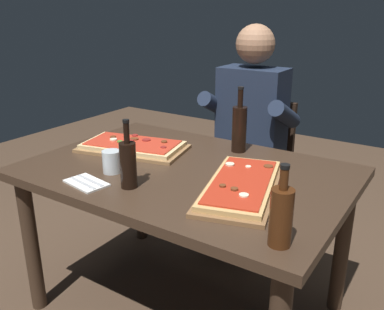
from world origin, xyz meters
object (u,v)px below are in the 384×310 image
at_px(pizza_rectangular_front, 133,146).
at_px(vinegar_bottle_green, 128,163).
at_px(wine_bottle_dark, 281,216).
at_px(seated_diner, 248,128).
at_px(pizza_rectangular_left, 241,185).
at_px(diner_chair, 255,163).
at_px(oil_bottle_amber, 239,128).
at_px(dining_table, 186,188).
at_px(tumbler_near_camera, 112,162).

distance_m(pizza_rectangular_front, vinegar_bottle_green, 0.46).
xyz_separation_m(wine_bottle_dark, seated_diner, (-0.64, 1.10, -0.10)).
xyz_separation_m(pizza_rectangular_left, diner_chair, (-0.36, 0.92, -0.27)).
xyz_separation_m(pizza_rectangular_left, vinegar_bottle_green, (-0.39, -0.22, 0.08)).
relative_size(pizza_rectangular_front, vinegar_bottle_green, 2.06).
bearing_deg(pizza_rectangular_front, oil_bottle_amber, 31.39).
bearing_deg(dining_table, pizza_rectangular_left, -12.34).
xyz_separation_m(wine_bottle_dark, diner_chair, (-0.64, 1.22, -0.35)).
distance_m(dining_table, wine_bottle_dark, 0.72).
bearing_deg(dining_table, oil_bottle_amber, 76.20).
bearing_deg(vinegar_bottle_green, tumbler_near_camera, 154.70).
xyz_separation_m(pizza_rectangular_left, tumbler_near_camera, (-0.55, -0.14, 0.03)).
height_order(tumbler_near_camera, seated_diner, seated_diner).
bearing_deg(wine_bottle_dark, tumbler_near_camera, 169.36).
bearing_deg(tumbler_near_camera, seated_diner, 78.65).
bearing_deg(seated_diner, oil_bottle_amber, -70.49).
xyz_separation_m(pizza_rectangular_front, oil_bottle_amber, (0.45, 0.27, 0.10)).
relative_size(pizza_rectangular_left, vinegar_bottle_green, 2.26).
bearing_deg(diner_chair, vinegar_bottle_green, -91.09).
height_order(pizza_rectangular_left, tumbler_near_camera, tumbler_near_camera).
bearing_deg(wine_bottle_dark, diner_chair, 117.72).
bearing_deg(wine_bottle_dark, seated_diner, 120.24).
bearing_deg(dining_table, tumbler_near_camera, -139.63).
distance_m(wine_bottle_dark, oil_bottle_amber, 0.87).
bearing_deg(pizza_rectangular_left, tumbler_near_camera, -165.73).
height_order(pizza_rectangular_front, diner_chair, diner_chair).
relative_size(pizza_rectangular_left, tumbler_near_camera, 6.44).
relative_size(pizza_rectangular_front, oil_bottle_amber, 1.78).
bearing_deg(vinegar_bottle_green, diner_chair, 88.91).
xyz_separation_m(vinegar_bottle_green, tumbler_near_camera, (-0.17, 0.08, -0.05)).
bearing_deg(vinegar_bottle_green, dining_table, 74.97).
xyz_separation_m(pizza_rectangular_front, pizza_rectangular_left, (0.67, -0.14, -0.00)).
relative_size(wine_bottle_dark, oil_bottle_amber, 0.81).
relative_size(dining_table, pizza_rectangular_left, 2.23).
bearing_deg(oil_bottle_amber, seated_diner, 109.51).
height_order(dining_table, pizza_rectangular_front, pizza_rectangular_front).
xyz_separation_m(dining_table, seated_diner, (-0.06, 0.74, 0.10)).
xyz_separation_m(pizza_rectangular_left, seated_diner, (-0.36, 0.80, -0.02)).
bearing_deg(tumbler_near_camera, dining_table, 40.37).
xyz_separation_m(vinegar_bottle_green, seated_diner, (0.02, 1.02, -0.10)).
xyz_separation_m(oil_bottle_amber, vinegar_bottle_green, (-0.16, -0.63, -0.02)).
height_order(wine_bottle_dark, seated_diner, seated_diner).
relative_size(dining_table, oil_bottle_amber, 4.36).
distance_m(vinegar_bottle_green, diner_chair, 1.20).
height_order(pizza_rectangular_front, tumbler_near_camera, tumbler_near_camera).
bearing_deg(diner_chair, tumbler_near_camera, -100.10).
relative_size(dining_table, tumbler_near_camera, 14.38).
height_order(pizza_rectangular_front, vinegar_bottle_green, vinegar_bottle_green).
bearing_deg(seated_diner, wine_bottle_dark, -59.76).
xyz_separation_m(diner_chair, seated_diner, (0.00, -0.12, 0.26)).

